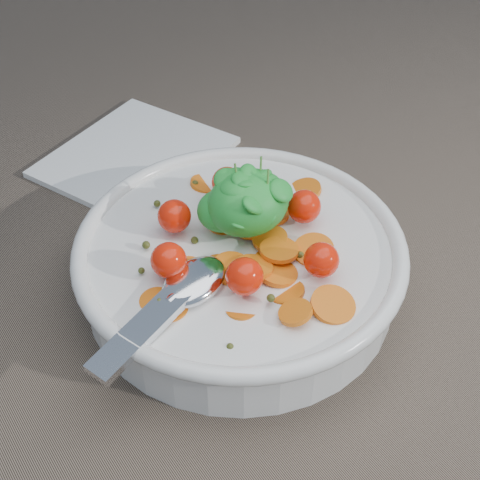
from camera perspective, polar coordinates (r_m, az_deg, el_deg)
ground at (r=0.51m, az=-0.84°, el=-4.09°), size 6.00×6.00×0.00m
bowl at (r=0.49m, az=-0.01°, el=-1.83°), size 0.26×0.24×0.10m
napkin at (r=0.64m, az=-8.92°, el=7.03°), size 0.19×0.18×0.01m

